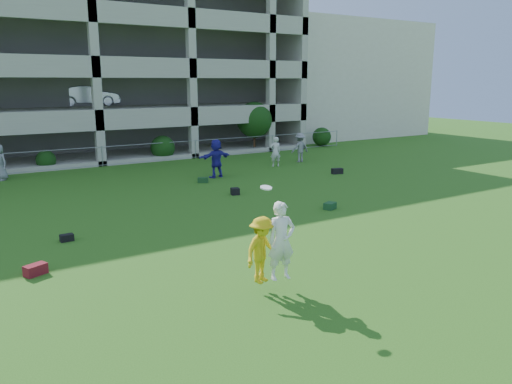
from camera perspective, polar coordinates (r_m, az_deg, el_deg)
ground at (r=13.79m, az=4.42°, el=-8.31°), size 100.00×100.00×0.00m
stucco_building at (r=49.11m, az=6.85°, el=12.57°), size 16.00×14.00×10.00m
bystander_d at (r=25.95m, az=-4.57°, el=3.86°), size 1.91×0.79×2.00m
bystander_e at (r=29.30m, az=2.24°, el=4.63°), size 0.72×0.56×1.74m
bystander_f at (r=31.01m, az=5.04°, el=5.07°), size 1.19×0.74×1.78m
bag_red_a at (r=14.22m, az=-23.89°, el=-8.12°), size 0.62×0.49×0.28m
bag_black_b at (r=16.76m, az=-20.82°, el=-4.91°), size 0.41×0.26×0.22m
bag_green_c at (r=19.74m, az=8.45°, el=-1.57°), size 0.60×0.52×0.26m
crate_d at (r=22.02m, az=-2.41°, el=0.08°), size 0.43×0.43×0.30m
bag_black_e at (r=27.34m, az=9.26°, el=2.38°), size 0.65×0.42×0.30m
bag_green_g at (r=24.79m, az=-6.08°, el=1.37°), size 0.58×0.52×0.25m
frisbee_contest at (r=11.74m, az=1.51°, el=-6.24°), size 1.37×0.91×2.35m
parking_garage at (r=38.82m, az=-21.17°, el=13.37°), size 30.00×14.00×12.00m
fence at (r=30.63m, az=-17.17°, el=3.94°), size 36.06×0.06×1.20m
shrub_row at (r=32.63m, az=-9.76°, el=6.40°), size 34.38×2.52×3.50m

